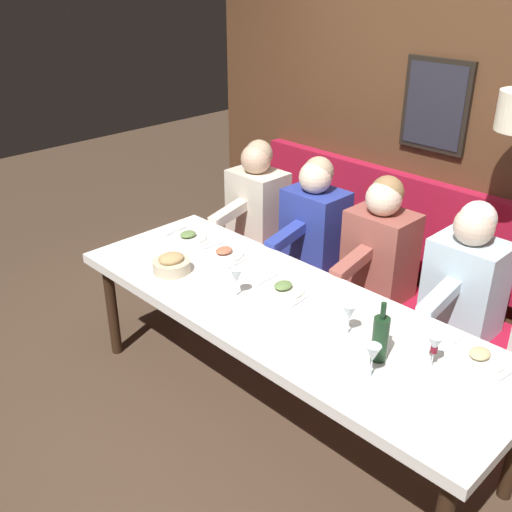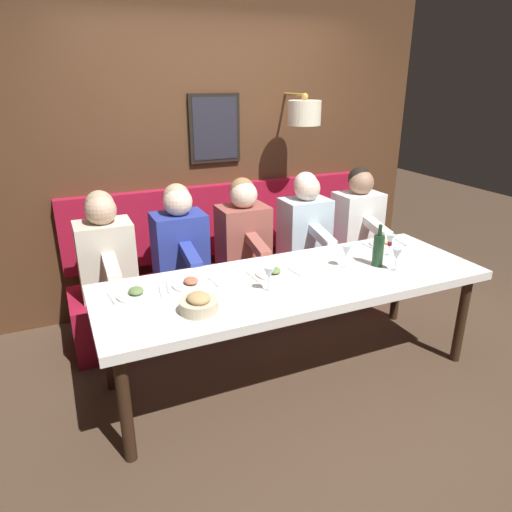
{
  "view_description": "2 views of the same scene",
  "coord_description": "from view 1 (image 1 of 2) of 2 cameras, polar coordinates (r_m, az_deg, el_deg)",
  "views": [
    {
      "loc": [
        -2.01,
        -1.83,
        2.4
      ],
      "look_at": [
        0.05,
        0.26,
        0.92
      ],
      "focal_mm": 41.75,
      "sensor_mm": 36.0,
      "label": 1
    },
    {
      "loc": [
        -2.47,
        1.38,
        1.99
      ],
      "look_at": [
        0.05,
        0.26,
        0.92
      ],
      "focal_mm": 32.69,
      "sensor_mm": 36.0,
      "label": 2
    }
  ],
  "objects": [
    {
      "name": "ground_plane",
      "position": [
        3.63,
        2.38,
        -14.7
      ],
      "size": [
        12.0,
        12.0,
        0.0
      ],
      "primitive_type": "plane",
      "color": "#4C3828"
    },
    {
      "name": "dining_table",
      "position": [
        3.22,
        2.6,
        -5.61
      ],
      "size": [
        0.9,
        2.59,
        0.74
      ],
      "color": "white",
      "rests_on": "ground_plane"
    },
    {
      "name": "banquette_bench",
      "position": [
        4.06,
        11.12,
        -6.2
      ],
      "size": [
        0.52,
        2.79,
        0.45
      ],
      "primitive_type": "cube",
      "color": "maroon",
      "rests_on": "ground_plane"
    },
    {
      "name": "back_wall_panel",
      "position": [
        4.06,
        17.39,
        10.77
      ],
      "size": [
        0.59,
        3.99,
        2.9
      ],
      "color": "#51331E",
      "rests_on": "ground_plane"
    },
    {
      "name": "diner_near",
      "position": [
        3.53,
        19.52,
        -1.6
      ],
      "size": [
        0.6,
        0.4,
        0.79
      ],
      "color": "silver",
      "rests_on": "banquette_bench"
    },
    {
      "name": "diner_middle",
      "position": [
        3.77,
        11.88,
        1.29
      ],
      "size": [
        0.6,
        0.4,
        0.79
      ],
      "color": "#934C42",
      "rests_on": "banquette_bench"
    },
    {
      "name": "diner_far",
      "position": [
        4.06,
        5.64,
        3.63
      ],
      "size": [
        0.6,
        0.4,
        0.79
      ],
      "color": "#283893",
      "rests_on": "banquette_bench"
    },
    {
      "name": "diner_farthest",
      "position": [
        4.41,
        0.1,
        5.67
      ],
      "size": [
        0.6,
        0.4,
        0.79
      ],
      "color": "beige",
      "rests_on": "banquette_bench"
    },
    {
      "name": "place_setting_0",
      "position": [
        3.93,
        -6.52,
        1.84
      ],
      "size": [
        0.24,
        0.33,
        0.05
      ],
      "color": "white",
      "rests_on": "dining_table"
    },
    {
      "name": "place_setting_1",
      "position": [
        2.96,
        20.61,
        -9.03
      ],
      "size": [
        0.24,
        0.32,
        0.05
      ],
      "color": "white",
      "rests_on": "dining_table"
    },
    {
      "name": "place_setting_2",
      "position": [
        3.31,
        2.62,
        -3.11
      ],
      "size": [
        0.24,
        0.32,
        0.05
      ],
      "color": "silver",
      "rests_on": "dining_table"
    },
    {
      "name": "place_setting_3",
      "position": [
        3.69,
        -3.07,
        0.27
      ],
      "size": [
        0.24,
        0.32,
        0.05
      ],
      "color": "white",
      "rests_on": "dining_table"
    },
    {
      "name": "wine_glass_0",
      "position": [
        2.92,
        8.92,
        -5.47
      ],
      "size": [
        0.07,
        0.07,
        0.16
      ],
      "color": "silver",
      "rests_on": "dining_table"
    },
    {
      "name": "wine_glass_1",
      "position": [
        2.66,
        11.11,
        -9.26
      ],
      "size": [
        0.07,
        0.07,
        0.16
      ],
      "color": "silver",
      "rests_on": "dining_table"
    },
    {
      "name": "wine_glass_2",
      "position": [
        2.79,
        16.74,
        -8.19
      ],
      "size": [
        0.07,
        0.07,
        0.16
      ],
      "color": "silver",
      "rests_on": "dining_table"
    },
    {
      "name": "wine_glass_3",
      "position": [
        3.21,
        -1.89,
        -2.01
      ],
      "size": [
        0.07,
        0.07,
        0.16
      ],
      "color": "silver",
      "rests_on": "dining_table"
    },
    {
      "name": "wine_bottle",
      "position": [
        2.77,
        11.82,
        -7.68
      ],
      "size": [
        0.08,
        0.08,
        0.3
      ],
      "color": "#19381E",
      "rests_on": "dining_table"
    },
    {
      "name": "bread_bowl",
      "position": [
        3.52,
        -8.1,
        -0.77
      ],
      "size": [
        0.22,
        0.22,
        0.12
      ],
      "color": "beige",
      "rests_on": "dining_table"
    }
  ]
}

